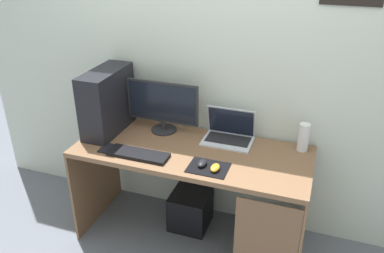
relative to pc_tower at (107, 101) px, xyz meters
The scene contains 13 objects.
ground_plane 1.23m from the pc_tower, ahead, with size 8.00×8.00×0.00m, color slate.
wall_back 0.81m from the pc_tower, 23.32° to the left, with size 4.00×0.05×2.60m.
desk 0.82m from the pc_tower, ahead, with size 1.65×0.68×0.77m.
pc_tower is the anchor object (origin of this frame).
monitor 0.41m from the pc_tower, 17.23° to the left, with size 0.56×0.19×0.39m.
laptop 0.93m from the pc_tower, ahead, with size 0.35×0.24×0.24m.
speaker 1.43m from the pc_tower, ahead, with size 0.07×0.07×0.20m, color silver.
keyboard 0.52m from the pc_tower, 36.36° to the right, with size 0.42×0.14×0.02m, color black.
mousepad 0.94m from the pc_tower, 17.15° to the right, with size 0.26×0.20×0.01m, color black.
mouse_left 0.89m from the pc_tower, 17.39° to the right, with size 0.06×0.10×0.03m, color black.
mouse_right 0.99m from the pc_tower, 17.12° to the right, with size 0.06×0.10×0.03m, color orange.
cell_phone 0.38m from the pc_tower, 65.33° to the right, with size 0.07×0.13×0.01m, color black.
subwoofer 1.07m from the pc_tower, ahead, with size 0.30×0.30×0.30m, color black.
Camera 1 is at (0.80, -2.27, 2.15)m, focal length 37.18 mm.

